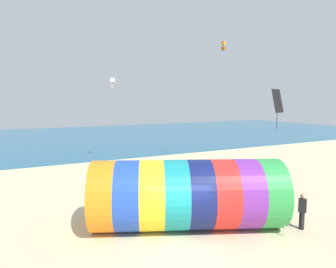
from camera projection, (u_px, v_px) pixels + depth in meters
ground_plane at (183, 246)px, 12.54m from camera, size 120.00×120.00×0.00m
sea at (61, 139)px, 47.26m from camera, size 120.00×40.00×0.10m
giant_inflatable_tube at (187, 194)px, 14.23m from camera, size 9.48×6.54×3.29m
kite_handler at (302, 211)px, 14.13m from camera, size 0.39×0.42×1.73m
kite_orange_box at (224, 46)px, 26.59m from camera, size 0.33×0.33×0.83m
kite_white_box at (113, 83)px, 28.69m from camera, size 0.50×0.50×1.05m
kite_black_diamond at (278, 101)px, 17.55m from camera, size 1.03×0.62×2.36m
beach_flag at (290, 188)px, 13.31m from camera, size 0.47×0.36×2.50m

